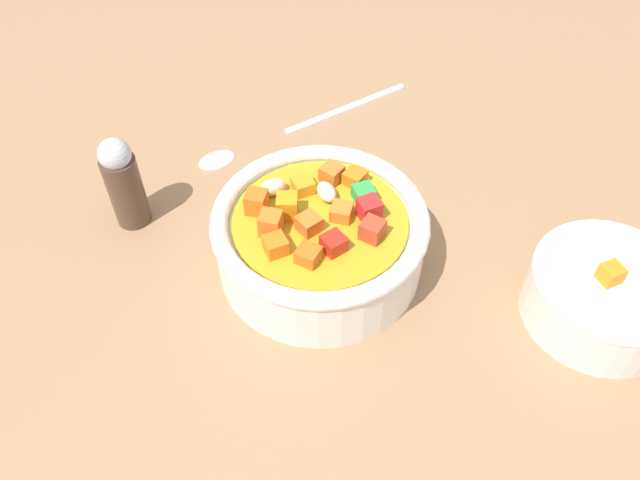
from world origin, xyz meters
TOP-DOWN VIEW (x-y plane):
  - ground_plane at (0.00, 0.00)cm, footprint 140.00×140.00cm
  - soup_bowl_main at (0.01, 0.02)cm, footprint 17.10×17.10cm
  - spoon at (16.21, 6.88)cm, footprint 18.42×18.72cm
  - side_bowl_small at (-0.61, -22.05)cm, footprint 11.66×11.66cm
  - pepper_shaker at (1.69, 17.24)cm, footprint 3.01×3.01cm

SIDE VIEW (x-z plane):
  - ground_plane at x=0.00cm, z-range -2.00..0.00cm
  - spoon at x=16.21cm, z-range -0.04..0.92cm
  - side_bowl_small at x=-0.61cm, z-range -0.28..5.33cm
  - soup_bowl_main at x=0.01cm, z-range -0.30..6.88cm
  - pepper_shaker at x=1.69cm, z-range -0.02..8.83cm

